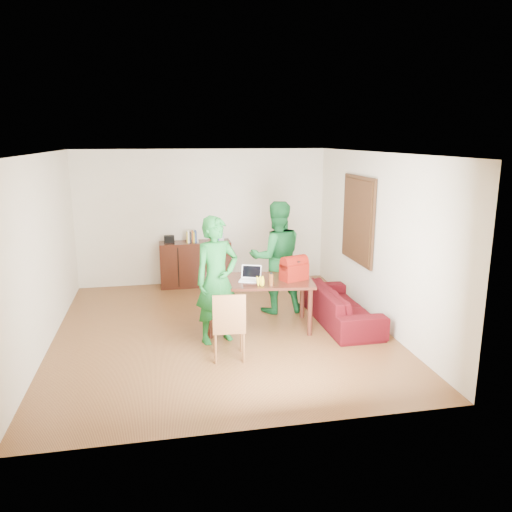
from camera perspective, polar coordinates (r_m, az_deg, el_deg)
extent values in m
cube|color=#452111|center=(7.86, -3.96, -8.81)|extent=(5.00, 5.50, 0.10)
cube|color=white|center=(7.28, -4.32, 12.04)|extent=(5.00, 5.50, 0.10)
cube|color=beige|center=(10.19, -6.07, 4.47)|extent=(5.00, 0.10, 2.70)
cube|color=beige|center=(4.78, 0.01, -5.76)|extent=(5.00, 0.10, 2.70)
cube|color=beige|center=(7.59, -23.62, 0.33)|extent=(0.10, 5.50, 2.70)
cube|color=beige|center=(8.15, 13.97, 1.91)|extent=(0.10, 5.50, 2.70)
cube|color=#3F2614|center=(8.71, 11.58, 4.09)|extent=(0.04, 1.28, 1.48)
cube|color=#4F3617|center=(8.70, 11.40, 4.09)|extent=(0.01, 1.18, 1.36)
cube|color=black|center=(10.07, -6.93, -0.89)|extent=(1.40, 0.45, 0.90)
cube|color=black|center=(9.93, -9.89, 1.89)|extent=(0.20, 0.14, 0.14)
cube|color=#A3A0AA|center=(9.99, -4.44, 2.12)|extent=(0.24, 0.22, 0.14)
ellipsoid|color=#172798|center=(9.97, -4.45, 2.72)|extent=(0.14, 0.14, 0.07)
cube|color=black|center=(7.72, 0.29, -2.86)|extent=(1.77, 1.14, 0.04)
cylinder|color=black|center=(7.46, -5.31, -6.64)|extent=(0.07, 0.07, 0.74)
cylinder|color=black|center=(7.56, 6.19, -6.40)|extent=(0.07, 0.07, 0.74)
cylinder|color=black|center=(8.19, -5.15, -4.79)|extent=(0.07, 0.07, 0.74)
cylinder|color=black|center=(8.28, 5.31, -4.59)|extent=(0.07, 0.07, 0.74)
cube|color=brown|center=(6.77, -3.15, -8.10)|extent=(0.46, 0.44, 0.05)
cube|color=brown|center=(6.50, -3.07, -6.53)|extent=(0.43, 0.06, 0.49)
imported|color=#166625|center=(7.18, -4.51, -2.76)|extent=(0.79, 0.65, 1.85)
imported|color=#135624|center=(8.41, 2.36, -0.14)|extent=(0.93, 0.73, 1.90)
cube|color=white|center=(7.64, -0.71, -2.81)|extent=(0.36, 0.31, 0.02)
cube|color=black|center=(7.61, -0.71, -2.00)|extent=(0.32, 0.18, 0.20)
cylinder|color=#5D2F15|center=(7.39, 1.74, -2.64)|extent=(0.08, 0.08, 0.20)
cube|color=maroon|center=(7.69, 4.37, -1.65)|extent=(0.46, 0.36, 0.30)
imported|color=#350807|center=(8.19, 9.73, -5.57)|extent=(0.77, 1.94, 0.57)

